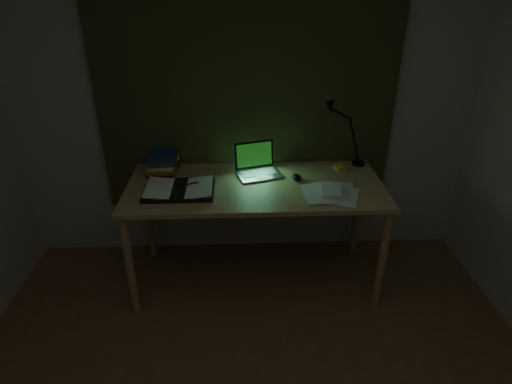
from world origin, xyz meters
TOP-DOWN VIEW (x-y plane):
  - wall_back at (0.00, 2.00)m, footprint 3.50×0.00m
  - curtain at (0.00, 1.96)m, footprint 2.20×0.06m
  - desk at (0.04, 1.53)m, footprint 1.79×0.78m
  - laptop at (0.08, 1.67)m, footprint 0.40×0.43m
  - open_textbook at (-0.47, 1.44)m, footprint 0.47×0.33m
  - book_stack at (-0.62, 1.76)m, footprint 0.21×0.25m
  - loose_papers at (0.51, 1.42)m, footprint 0.35×0.37m
  - mouse at (0.34, 1.60)m, footprint 0.08×0.11m
  - sticky_yellow at (0.69, 1.79)m, footprint 0.10×0.10m
  - sticky_pink at (0.64, 1.82)m, footprint 0.09×0.09m
  - desk_lamp at (0.85, 1.84)m, footprint 0.36×0.28m

SIDE VIEW (x-z plane):
  - desk at x=0.04m, z-range 0.00..0.82m
  - sticky_pink at x=0.64m, z-range 0.82..0.83m
  - sticky_yellow at x=0.69m, z-range 0.82..0.83m
  - loose_papers at x=0.51m, z-range 0.82..0.84m
  - mouse at x=0.34m, z-range 0.82..0.85m
  - open_textbook at x=-0.47m, z-range 0.82..0.86m
  - book_stack at x=-0.62m, z-range 0.82..0.98m
  - laptop at x=0.08m, z-range 0.82..1.04m
  - desk_lamp at x=0.85m, z-range 0.82..1.34m
  - wall_back at x=0.00m, z-range 0.00..2.50m
  - curtain at x=0.00m, z-range 0.45..2.45m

